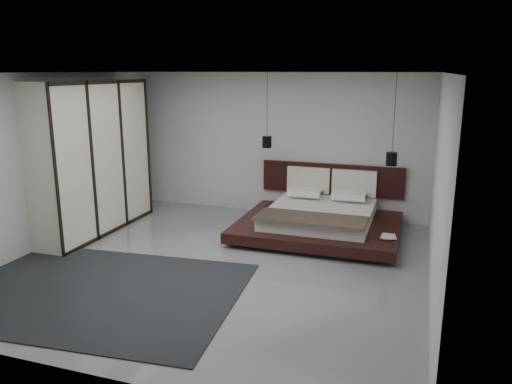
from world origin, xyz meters
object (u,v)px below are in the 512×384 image
(bed, at_px, (320,218))
(wardrobe, at_px, (93,158))
(pendant_right, at_px, (392,159))
(pendant_left, at_px, (267,142))
(rug, at_px, (93,290))
(lattice_screen, at_px, (132,146))

(bed, distance_m, wardrobe, 4.14)
(pendant_right, relative_size, wardrobe, 0.58)
(pendant_left, relative_size, rug, 0.36)
(pendant_right, relative_size, rug, 0.41)
(pendant_left, distance_m, pendant_right, 2.28)
(lattice_screen, bearing_deg, pendant_right, -1.19)
(pendant_right, bearing_deg, pendant_left, -180.00)
(pendant_left, relative_size, wardrobe, 0.51)
(bed, xyz_separation_m, pendant_left, (-1.13, 0.43, 1.25))
(pendant_left, bearing_deg, rug, -107.96)
(lattice_screen, xyz_separation_m, rug, (1.75, -3.87, -1.29))
(lattice_screen, height_order, wardrobe, wardrobe)
(lattice_screen, bearing_deg, wardrobe, -81.38)
(bed, bearing_deg, rug, -125.27)
(bed, xyz_separation_m, pendant_right, (1.13, 0.43, 1.06))
(rug, bearing_deg, pendant_right, 47.16)
(lattice_screen, bearing_deg, pendant_left, -2.09)
(lattice_screen, distance_m, pendant_right, 5.24)
(pendant_right, distance_m, wardrobe, 5.22)
(pendant_left, distance_m, wardrobe, 3.14)
(pendant_right, height_order, rug, pendant_right)
(bed, relative_size, pendant_left, 2.01)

